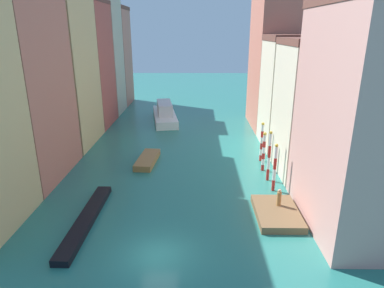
% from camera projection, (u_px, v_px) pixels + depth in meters
% --- Properties ---
extents(ground_plane, '(154.00, 154.00, 0.00)m').
position_uv_depth(ground_plane, '(178.00, 141.00, 45.77)').
color(ground_plane, '#28756B').
extents(building_left_1, '(6.16, 10.84, 20.33)m').
position_uv_depth(building_left_1, '(22.00, 77.00, 31.76)').
color(building_left_1, '#C6705B').
rests_on(building_left_1, ground).
extents(building_left_2, '(6.16, 9.96, 20.10)m').
position_uv_depth(building_left_2, '(64.00, 66.00, 41.91)').
color(building_left_2, '#DBB77A').
rests_on(building_left_2, ground).
extents(building_left_3, '(6.16, 9.10, 18.68)m').
position_uv_depth(building_left_3, '(88.00, 65.00, 51.11)').
color(building_left_3, '#B25147').
rests_on(building_left_3, ground).
extents(building_left_4, '(6.16, 7.53, 20.31)m').
position_uv_depth(building_left_4, '(102.00, 55.00, 58.90)').
color(building_left_4, '#BCB299').
rests_on(building_left_4, ground).
extents(building_left_5, '(6.16, 7.99, 18.70)m').
position_uv_depth(building_left_5, '(113.00, 57.00, 66.64)').
color(building_left_5, '#C6705B').
rests_on(building_left_5, ground).
extents(building_right_0, '(6.16, 11.62, 16.61)m').
position_uv_depth(building_right_0, '(359.00, 119.00, 23.97)').
color(building_right_0, tan).
rests_on(building_right_0, ground).
extents(building_right_1, '(6.16, 8.39, 13.64)m').
position_uv_depth(building_right_1, '(311.00, 108.00, 34.07)').
color(building_right_1, beige).
rests_on(building_right_1, ground).
extents(building_right_2, '(6.16, 8.04, 13.85)m').
position_uv_depth(building_right_2, '(289.00, 92.00, 42.11)').
color(building_right_2, beige).
rests_on(building_right_2, ground).
extents(building_right_3, '(6.16, 11.26, 19.94)m').
position_uv_depth(building_right_3, '(274.00, 61.00, 50.24)').
color(building_right_3, '#C6705B').
rests_on(building_right_3, ground).
extents(waterfront_dock, '(3.43, 5.28, 0.59)m').
position_uv_depth(waterfront_dock, '(277.00, 213.00, 27.22)').
color(waterfront_dock, brown).
rests_on(waterfront_dock, ground).
extents(person_on_dock, '(0.36, 0.36, 1.47)m').
position_uv_depth(person_on_dock, '(279.00, 198.00, 27.61)').
color(person_on_dock, olive).
rests_on(person_on_dock, waterfront_dock).
extents(mooring_pole_0, '(0.32, 0.32, 4.64)m').
position_uv_depth(mooring_pole_0, '(275.00, 167.00, 30.94)').
color(mooring_pole_0, red).
rests_on(mooring_pole_0, ground).
extents(mooring_pole_1, '(0.31, 0.31, 5.16)m').
position_uv_depth(mooring_pole_1, '(269.00, 156.00, 33.05)').
color(mooring_pole_1, red).
rests_on(mooring_pole_1, ground).
extents(mooring_pole_2, '(0.36, 0.36, 4.28)m').
position_uv_depth(mooring_pole_2, '(264.00, 151.00, 35.57)').
color(mooring_pole_2, red).
rests_on(mooring_pole_2, ground).
extents(mooring_pole_3, '(0.34, 0.34, 4.60)m').
position_uv_depth(mooring_pole_3, '(262.00, 141.00, 38.19)').
color(mooring_pole_3, red).
rests_on(mooring_pole_3, ground).
extents(vaporetto_white, '(5.27, 12.65, 3.07)m').
position_uv_depth(vaporetto_white, '(165.00, 114.00, 56.00)').
color(vaporetto_white, white).
rests_on(vaporetto_white, ground).
extents(gondola_black, '(1.35, 10.75, 0.51)m').
position_uv_depth(gondola_black, '(86.00, 220.00, 26.35)').
color(gondola_black, black).
rests_on(gondola_black, ground).
extents(motorboat_0, '(2.36, 5.87, 0.68)m').
position_uv_depth(motorboat_0, '(147.00, 160.00, 38.29)').
color(motorboat_0, olive).
rests_on(motorboat_0, ground).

